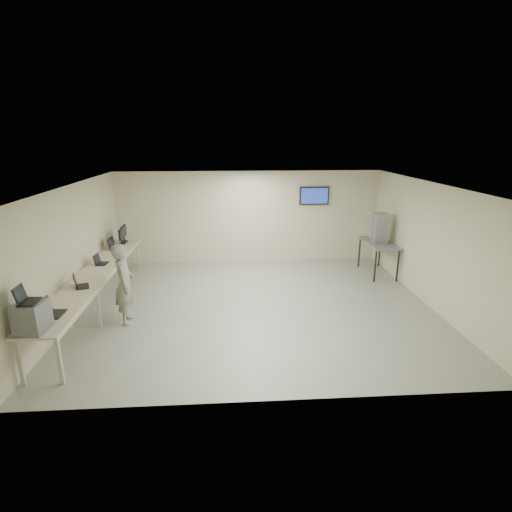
{
  "coord_description": "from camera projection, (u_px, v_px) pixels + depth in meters",
  "views": [
    {
      "loc": [
        -0.6,
        -8.56,
        3.8
      ],
      "look_at": [
        0.0,
        0.2,
        1.15
      ],
      "focal_mm": 28.0,
      "sensor_mm": 36.0,
      "label": 1
    }
  ],
  "objects": [
    {
      "name": "room",
      "position": [
        258.0,
        247.0,
        8.96
      ],
      "size": [
        8.01,
        7.01,
        2.81
      ],
      "color": "#A7A89B",
      "rests_on": "ground"
    },
    {
      "name": "workbench",
      "position": [
        95.0,
        276.0,
        8.84
      ],
      "size": [
        0.76,
        6.0,
        0.9
      ],
      "color": "beige",
      "rests_on": "ground"
    },
    {
      "name": "equipment_box",
      "position": [
        32.0,
        317.0,
        6.12
      ],
      "size": [
        0.45,
        0.5,
        0.48
      ],
      "primitive_type": "cube",
      "rotation": [
        0.0,
        0.0,
        -0.1
      ],
      "color": "gray",
      "rests_on": "workbench"
    },
    {
      "name": "laptop_on_box",
      "position": [
        25.0,
        298.0,
        6.02
      ],
      "size": [
        0.29,
        0.35,
        0.27
      ],
      "rotation": [
        0.0,
        0.0,
        0.02
      ],
      "color": "black",
      "rests_on": "equipment_box"
    },
    {
      "name": "laptop_0",
      "position": [
        51.0,
        311.0,
        6.71
      ],
      "size": [
        0.32,
        0.39,
        0.3
      ],
      "rotation": [
        0.0,
        0.0,
        -0.02
      ],
      "color": "black",
      "rests_on": "workbench"
    },
    {
      "name": "laptop_1",
      "position": [
        79.0,
        284.0,
        7.96
      ],
      "size": [
        0.38,
        0.4,
        0.27
      ],
      "rotation": [
        0.0,
        0.0,
        0.34
      ],
      "color": "black",
      "rests_on": "workbench"
    },
    {
      "name": "laptop_2",
      "position": [
        100.0,
        261.0,
        9.38
      ],
      "size": [
        0.29,
        0.34,
        0.25
      ],
      "rotation": [
        0.0,
        0.0,
        -0.1
      ],
      "color": "black",
      "rests_on": "workbench"
    },
    {
      "name": "laptop_3",
      "position": [
        115.0,
        246.0,
        10.64
      ],
      "size": [
        0.37,
        0.43,
        0.31
      ],
      "rotation": [
        0.0,
        0.0,
        -0.11
      ],
      "color": "black",
      "rests_on": "workbench"
    },
    {
      "name": "monitor_near",
      "position": [
        122.0,
        235.0,
        11.09
      ],
      "size": [
        0.2,
        0.44,
        0.43
      ],
      "color": "black",
      "rests_on": "workbench"
    },
    {
      "name": "monitor_far",
      "position": [
        124.0,
        232.0,
        11.31
      ],
      "size": [
        0.21,
        0.47,
        0.46
      ],
      "color": "black",
      "rests_on": "workbench"
    },
    {
      "name": "soldier",
      "position": [
        124.0,
        284.0,
        8.25
      ],
      "size": [
        0.52,
        0.69,
        1.72
      ],
      "primitive_type": "imported",
      "rotation": [
        0.0,
        0.0,
        1.75
      ],
      "color": "gray",
      "rests_on": "ground"
    },
    {
      "name": "side_table",
      "position": [
        379.0,
        245.0,
        11.24
      ],
      "size": [
        0.72,
        1.55,
        0.93
      ],
      "color": "slate",
      "rests_on": "ground"
    },
    {
      "name": "storage_bins",
      "position": [
        380.0,
        228.0,
        11.1
      ],
      "size": [
        0.39,
        0.43,
        0.82
      ],
      "color": "#939599",
      "rests_on": "side_table"
    }
  ]
}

